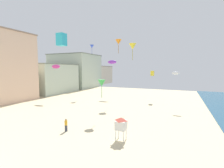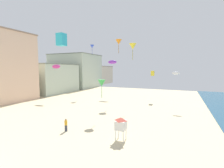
{
  "view_description": "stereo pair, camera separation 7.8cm",
  "coord_description": "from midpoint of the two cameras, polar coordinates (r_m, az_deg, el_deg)",
  "views": [
    {
      "loc": [
        14.92,
        -4.88,
        7.76
      ],
      "look_at": [
        5.36,
        17.14,
        5.6
      ],
      "focal_mm": 26.02,
      "sensor_mm": 36.0,
      "label": 1
    },
    {
      "loc": [
        14.99,
        -4.85,
        7.76
      ],
      "look_at": [
        5.36,
        17.14,
        5.6
      ],
      "focal_mm": 26.02,
      "sensor_mm": 36.0,
      "label": 2
    }
  ],
  "objects": [
    {
      "name": "boardwalk_hotel_mid",
      "position": [
        60.42,
        -22.61,
        1.93
      ],
      "size": [
        17.2,
        16.26,
        9.58
      ],
      "color": "#B7C6B2",
      "rests_on": "ground"
    },
    {
      "name": "kite_blue_delta",
      "position": [
        48.7,
        -7.13,
        12.93
      ],
      "size": [
        1.19,
        1.19,
        2.69
      ],
      "color": "blue"
    },
    {
      "name": "kite_cyan_box",
      "position": [
        19.98,
        -17.43,
        14.66
      ],
      "size": [
        0.89,
        0.89,
        1.39
      ],
      "color": "#2DB7CC"
    },
    {
      "name": "kite_green_delta",
      "position": [
        24.53,
        -3.75,
        0.34
      ],
      "size": [
        1.21,
        1.21,
        2.76
      ],
      "color": "green"
    },
    {
      "name": "kite_magenta_parafoil",
      "position": [
        42.54,
        -19.16,
        5.82
      ],
      "size": [
        2.5,
        0.7,
        0.97
      ],
      "color": "#DB3D9E"
    },
    {
      "name": "kite_orange_delta",
      "position": [
        38.86,
        2.22,
        14.51
      ],
      "size": [
        1.41,
        1.41,
        3.2
      ],
      "color": "orange"
    },
    {
      "name": "kite_white_parafoil",
      "position": [
        33.88,
        21.47,
        3.57
      ],
      "size": [
        1.44,
        0.4,
        0.56
      ],
      "color": "white"
    },
    {
      "name": "lifeguard_stand",
      "position": [
        18.25,
        3.07,
        -13.79
      ],
      "size": [
        1.1,
        1.1,
        2.55
      ],
      "rotation": [
        0.0,
        0.0,
        0.38
      ],
      "color": "white",
      "rests_on": "ground"
    },
    {
      "name": "boardwalk_hotel_far",
      "position": [
        73.62,
        -12.77,
        4.49
      ],
      "size": [
        18.05,
        16.28,
        14.17
      ],
      "color": "#B7C6B2",
      "rests_on": "ground"
    },
    {
      "name": "kite_yellow_delta",
      "position": [
        33.97,
        7.18,
        12.94
      ],
      "size": [
        1.45,
        1.45,
        3.29
      ],
      "color": "yellow"
    },
    {
      "name": "kite_yellow_box",
      "position": [
        41.26,
        13.94,
        3.67
      ],
      "size": [
        0.78,
        0.78,
        1.22
      ],
      "color": "yellow"
    },
    {
      "name": "kite_flyer",
      "position": [
        21.7,
        -15.97,
        -13.44
      ],
      "size": [
        0.34,
        0.34,
        1.64
      ],
      "rotation": [
        0.0,
        0.0,
        0.77
      ],
      "color": "#383D4C",
      "rests_on": "ground"
    },
    {
      "name": "kite_purple_parafoil",
      "position": [
        45.55,
        -0.0,
        7.72
      ],
      "size": [
        2.58,
        0.72,
        1.0
      ],
      "color": "purple"
    },
    {
      "name": "boardwalk_hotel_distant",
      "position": [
        89.78,
        -5.52,
        3.23
      ],
      "size": [
        11.32,
        18.79,
        9.63
      ],
      "color": "beige",
      "rests_on": "ground"
    }
  ]
}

